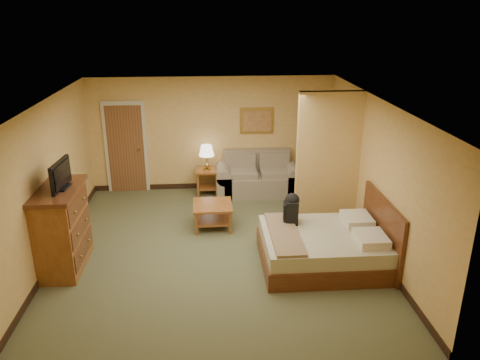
{
  "coord_description": "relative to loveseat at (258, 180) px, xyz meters",
  "views": [
    {
      "loc": [
        -0.12,
        -7.34,
        4.01
      ],
      "look_at": [
        0.46,
        0.6,
        1.06
      ],
      "focal_mm": 35.0,
      "sensor_mm": 36.0,
      "label": 1
    }
  ],
  "objects": [
    {
      "name": "table_lamp",
      "position": [
        -1.15,
        0.07,
        0.7
      ],
      "size": [
        0.34,
        0.34,
        0.57
      ],
      "color": "#AB883E",
      "rests_on": "side_table"
    },
    {
      "name": "partition",
      "position": [
        1.14,
        -1.65,
        0.99
      ],
      "size": [
        1.2,
        0.15,
        2.6
      ],
      "primitive_type": "cube",
      "color": "#DFAF5F",
      "rests_on": "floor"
    },
    {
      "name": "ceiling",
      "position": [
        -1.01,
        -2.58,
        2.29
      ],
      "size": [
        6.0,
        6.0,
        0.0
      ],
      "primitive_type": "plane",
      "rotation": [
        3.14,
        0.0,
        0.0
      ],
      "color": "white",
      "rests_on": "back_wall"
    },
    {
      "name": "tv",
      "position": [
        -3.39,
        -3.0,
        1.28
      ],
      "size": [
        0.2,
        0.72,
        0.44
      ],
      "rotation": [
        0.0,
        0.0,
        -0.08
      ],
      "color": "black",
      "rests_on": "dresser"
    },
    {
      "name": "baseboard",
      "position": [
        -1.01,
        0.41,
        -0.25
      ],
      "size": [
        5.5,
        0.02,
        0.12
      ],
      "primitive_type": "cube",
      "color": "black",
      "rests_on": "floor"
    },
    {
      "name": "coffee_table",
      "position": [
        -1.06,
        -1.69,
        0.03
      ],
      "size": [
        0.75,
        0.75,
        0.48
      ],
      "rotation": [
        0.0,
        0.0,
        0.01
      ],
      "color": "brown",
      "rests_on": "floor"
    },
    {
      "name": "backpack",
      "position": [
        0.28,
        -2.74,
        0.52
      ],
      "size": [
        0.25,
        0.33,
        0.53
      ],
      "rotation": [
        0.0,
        0.0,
        -0.12
      ],
      "color": "black",
      "rests_on": "bed"
    },
    {
      "name": "back_wall",
      "position": [
        -1.01,
        0.42,
        0.99
      ],
      "size": [
        5.5,
        0.02,
        2.6
      ],
      "primitive_type": "cube",
      "color": "#DFAF5F",
      "rests_on": "floor"
    },
    {
      "name": "loveseat",
      "position": [
        0.0,
        0.0,
        0.0
      ],
      "size": [
        1.9,
        0.88,
        0.96
      ],
      "color": "gray",
      "rests_on": "floor"
    },
    {
      "name": "floor",
      "position": [
        -1.01,
        -2.58,
        -0.31
      ],
      "size": [
        6.0,
        6.0,
        0.0
      ],
      "primitive_type": "plane",
      "color": "brown",
      "rests_on": "ground"
    },
    {
      "name": "wall_picture",
      "position": [
        0.0,
        0.4,
        1.29
      ],
      "size": [
        0.76,
        0.04,
        0.59
      ],
      "color": "#B78E3F",
      "rests_on": "back_wall"
    },
    {
      "name": "door",
      "position": [
        -2.96,
        0.39,
        0.72
      ],
      "size": [
        0.94,
        0.16,
        2.1
      ],
      "color": "beige",
      "rests_on": "floor"
    },
    {
      "name": "dresser",
      "position": [
        -3.49,
        -3.0,
        0.38
      ],
      "size": [
        0.68,
        1.29,
        1.38
      ],
      "color": "brown",
      "rests_on": "floor"
    },
    {
      "name": "bed",
      "position": [
        0.81,
        -3.2,
        -0.01
      ],
      "size": [
        2.04,
        1.73,
        1.12
      ],
      "color": "#512612",
      "rests_on": "floor"
    },
    {
      "name": "side_table",
      "position": [
        -1.15,
        0.07,
        0.07
      ],
      "size": [
        0.52,
        0.52,
        0.58
      ],
      "color": "brown",
      "rests_on": "floor"
    },
    {
      "name": "right_wall",
      "position": [
        1.74,
        -2.58,
        0.99
      ],
      "size": [
        0.02,
        6.0,
        2.6
      ],
      "primitive_type": "cube",
      "color": "#DFAF5F",
      "rests_on": "floor"
    },
    {
      "name": "left_wall",
      "position": [
        -3.76,
        -2.58,
        0.99
      ],
      "size": [
        0.02,
        6.0,
        2.6
      ],
      "primitive_type": "cube",
      "color": "#DFAF5F",
      "rests_on": "floor"
    }
  ]
}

